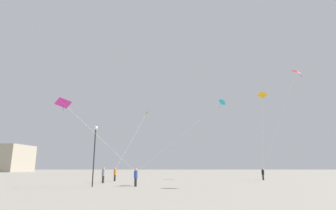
{
  "coord_description": "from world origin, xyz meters",
  "views": [
    {
      "loc": [
        0.02,
        -5.85,
        1.83
      ],
      "look_at": [
        0.0,
        16.29,
        6.92
      ],
      "focal_mm": 28.52,
      "sensor_mm": 36.0,
      "label": 1
    }
  ],
  "objects_px": {
    "person_in_blue": "(136,176)",
    "kite_magenta_delta": "(65,104)",
    "kite_cyan_diamond": "(221,103)",
    "lamppost_east": "(95,146)",
    "person_in_black": "(263,173)",
    "person_in_orange": "(115,174)",
    "kite_crimson_diamond": "(296,73)",
    "person_in_grey": "(104,174)",
    "kite_lime_diamond": "(147,114)",
    "building_left_hall": "(8,158)",
    "kite_amber_delta": "(263,96)"
  },
  "relations": [
    {
      "from": "person_in_grey",
      "to": "kite_crimson_diamond",
      "type": "relative_size",
      "value": 0.14
    },
    {
      "from": "lamppost_east",
      "to": "person_in_black",
      "type": "bearing_deg",
      "value": 31.46
    },
    {
      "from": "person_in_blue",
      "to": "person_in_orange",
      "type": "relative_size",
      "value": 1.01
    },
    {
      "from": "person_in_blue",
      "to": "kite_cyan_diamond",
      "type": "height_order",
      "value": "kite_cyan_diamond"
    },
    {
      "from": "person_in_black",
      "to": "kite_amber_delta",
      "type": "relative_size",
      "value": 0.13
    },
    {
      "from": "person_in_grey",
      "to": "person_in_blue",
      "type": "height_order",
      "value": "person_in_grey"
    },
    {
      "from": "kite_crimson_diamond",
      "to": "kite_cyan_diamond",
      "type": "bearing_deg",
      "value": 158.74
    },
    {
      "from": "person_in_black",
      "to": "kite_lime_diamond",
      "type": "relative_size",
      "value": 0.17
    },
    {
      "from": "person_in_black",
      "to": "kite_magenta_delta",
      "type": "xyz_separation_m",
      "value": [
        -21.35,
        -16.23,
        5.88
      ]
    },
    {
      "from": "kite_cyan_diamond",
      "to": "lamppost_east",
      "type": "distance_m",
      "value": 14.33
    },
    {
      "from": "person_in_orange",
      "to": "kite_crimson_diamond",
      "type": "height_order",
      "value": "kite_crimson_diamond"
    },
    {
      "from": "person_in_black",
      "to": "lamppost_east",
      "type": "relative_size",
      "value": 0.28
    },
    {
      "from": "kite_crimson_diamond",
      "to": "person_in_orange",
      "type": "bearing_deg",
      "value": 156.89
    },
    {
      "from": "person_in_grey",
      "to": "building_left_hall",
      "type": "distance_m",
      "value": 78.42
    },
    {
      "from": "kite_magenta_delta",
      "to": "kite_cyan_diamond",
      "type": "relative_size",
      "value": 0.65
    },
    {
      "from": "person_in_blue",
      "to": "kite_magenta_delta",
      "type": "bearing_deg",
      "value": -114.41
    },
    {
      "from": "lamppost_east",
      "to": "kite_magenta_delta",
      "type": "bearing_deg",
      "value": -110.45
    },
    {
      "from": "kite_amber_delta",
      "to": "person_in_blue",
      "type": "bearing_deg",
      "value": -138.22
    },
    {
      "from": "kite_magenta_delta",
      "to": "kite_amber_delta",
      "type": "bearing_deg",
      "value": 41.43
    },
    {
      "from": "person_in_black",
      "to": "person_in_orange",
      "type": "relative_size",
      "value": 0.97
    },
    {
      "from": "kite_magenta_delta",
      "to": "lamppost_east",
      "type": "bearing_deg",
      "value": 69.55
    },
    {
      "from": "kite_cyan_diamond",
      "to": "building_left_hall",
      "type": "bearing_deg",
      "value": 133.68
    },
    {
      "from": "building_left_hall",
      "to": "kite_lime_diamond",
      "type": "bearing_deg",
      "value": -44.65
    },
    {
      "from": "building_left_hall",
      "to": "person_in_black",
      "type": "bearing_deg",
      "value": -39.27
    },
    {
      "from": "kite_cyan_diamond",
      "to": "kite_lime_diamond",
      "type": "relative_size",
      "value": 1.03
    },
    {
      "from": "person_in_orange",
      "to": "kite_lime_diamond",
      "type": "bearing_deg",
      "value": -4.06
    },
    {
      "from": "building_left_hall",
      "to": "person_in_orange",
      "type": "bearing_deg",
      "value": -50.29
    },
    {
      "from": "person_in_blue",
      "to": "person_in_black",
      "type": "height_order",
      "value": "person_in_blue"
    },
    {
      "from": "person_in_grey",
      "to": "person_in_blue",
      "type": "relative_size",
      "value": 1.02
    },
    {
      "from": "person_in_grey",
      "to": "kite_crimson_diamond",
      "type": "xyz_separation_m",
      "value": [
        20.57,
        -4.63,
        10.37
      ]
    },
    {
      "from": "person_in_blue",
      "to": "kite_cyan_diamond",
      "type": "xyz_separation_m",
      "value": [
        8.97,
        3.35,
        7.84
      ]
    },
    {
      "from": "person_in_grey",
      "to": "kite_amber_delta",
      "type": "distance_m",
      "value": 28.17
    },
    {
      "from": "person_in_black",
      "to": "building_left_hall",
      "type": "height_order",
      "value": "building_left_hall"
    },
    {
      "from": "person_in_blue",
      "to": "kite_cyan_diamond",
      "type": "relative_size",
      "value": 0.17
    },
    {
      "from": "kite_magenta_delta",
      "to": "person_in_blue",
      "type": "bearing_deg",
      "value": 40.19
    },
    {
      "from": "person_in_grey",
      "to": "person_in_orange",
      "type": "height_order",
      "value": "person_in_grey"
    },
    {
      "from": "kite_magenta_delta",
      "to": "kite_cyan_diamond",
      "type": "bearing_deg",
      "value": 28.85
    },
    {
      "from": "kite_lime_diamond",
      "to": "lamppost_east",
      "type": "xyz_separation_m",
      "value": [
        -3.41,
        -16.78,
        -6.4
      ]
    },
    {
      "from": "person_in_orange",
      "to": "building_left_hall",
      "type": "relative_size",
      "value": 0.11
    },
    {
      "from": "person_in_grey",
      "to": "lamppost_east",
      "type": "bearing_deg",
      "value": -168.25
    },
    {
      "from": "person_in_blue",
      "to": "kite_crimson_diamond",
      "type": "bearing_deg",
      "value": 27.1
    },
    {
      "from": "person_in_orange",
      "to": "kite_lime_diamond",
      "type": "xyz_separation_m",
      "value": [
        3.22,
        7.28,
        9.19
      ]
    },
    {
      "from": "kite_lime_diamond",
      "to": "building_left_hall",
      "type": "bearing_deg",
      "value": 135.35
    },
    {
      "from": "person_in_grey",
      "to": "kite_lime_diamond",
      "type": "xyz_separation_m",
      "value": [
        3.77,
        11.19,
        9.16
      ]
    },
    {
      "from": "person_in_orange",
      "to": "lamppost_east",
      "type": "xyz_separation_m",
      "value": [
        -0.19,
        -9.5,
        2.79
      ]
    },
    {
      "from": "person_in_blue",
      "to": "kite_crimson_diamond",
      "type": "distance_m",
      "value": 19.36
    },
    {
      "from": "kite_magenta_delta",
      "to": "kite_crimson_diamond",
      "type": "bearing_deg",
      "value": 13.1
    },
    {
      "from": "person_in_black",
      "to": "kite_lime_diamond",
      "type": "xyz_separation_m",
      "value": [
        -16.41,
        4.65,
        9.22
      ]
    },
    {
      "from": "kite_crimson_diamond",
      "to": "lamppost_east",
      "type": "bearing_deg",
      "value": -177.3
    },
    {
      "from": "person_in_grey",
      "to": "person_in_black",
      "type": "relative_size",
      "value": 1.07
    }
  ]
}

